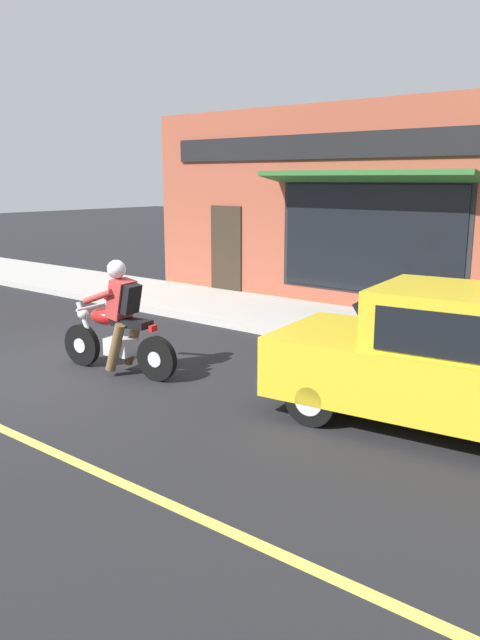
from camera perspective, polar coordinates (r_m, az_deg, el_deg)
ground_plane at (r=9.48m, az=-15.78°, el=-4.29°), size 80.00×80.00×0.00m
sidewalk_curb at (r=14.64m, az=-7.67°, el=2.29°), size 2.60×22.00×0.14m
storefront_building at (r=13.32m, az=8.01°, el=10.08°), size 1.25×9.18×4.20m
motorcycle_with_rider at (r=8.93m, az=-11.09°, el=-0.59°), size 0.64×2.02×1.62m
car_hatchback at (r=7.17m, az=18.41°, el=-3.58°), size 2.05×3.94×1.57m
traffic_cone at (r=11.83m, az=13.71°, el=1.33°), size 0.36×0.36×0.60m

